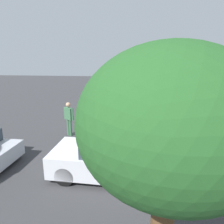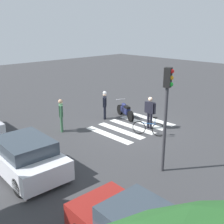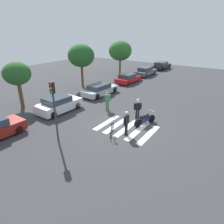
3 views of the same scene
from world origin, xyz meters
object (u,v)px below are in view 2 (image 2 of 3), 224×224
object	(u,v)px
officer_by_motorcycle	(105,103)
traffic_light_pole	(167,104)
pedestrian_bystander	(61,113)
officer_on_foot	(150,111)
police_motorcycle	(125,111)
leaning_bicycle	(149,128)
car_white_van	(24,156)

from	to	relation	value
officer_by_motorcycle	traffic_light_pole	world-z (taller)	traffic_light_pole
officer_by_motorcycle	pedestrian_bystander	world-z (taller)	pedestrian_bystander
traffic_light_pole	officer_on_foot	bearing A→B (deg)	-45.08
traffic_light_pole	pedestrian_bystander	bearing A→B (deg)	3.77
police_motorcycle	leaning_bicycle	bearing A→B (deg)	156.96
officer_on_foot	pedestrian_bystander	bearing A→B (deg)	51.37
car_white_van	officer_on_foot	bearing A→B (deg)	-92.79
officer_on_foot	traffic_light_pole	xyz separation A→B (m)	(-3.28, 3.29, 1.68)
police_motorcycle	traffic_light_pole	distance (m)	6.96
police_motorcycle	pedestrian_bystander	size ratio (longest dim) A/B	1.13
car_white_van	officer_by_motorcycle	bearing A→B (deg)	-68.54
traffic_light_pole	car_white_van	bearing A→B (deg)	46.82
police_motorcycle	officer_by_motorcycle	bearing A→B (deg)	54.81
police_motorcycle	pedestrian_bystander	world-z (taller)	pedestrian_bystander
leaning_bicycle	traffic_light_pole	bearing A→B (deg)	137.13
pedestrian_bystander	leaning_bicycle	bearing A→B (deg)	-140.70
leaning_bicycle	officer_on_foot	size ratio (longest dim) A/B	0.88
police_motorcycle	leaning_bicycle	size ratio (longest dim) A/B	1.29
leaning_bicycle	officer_by_motorcycle	bearing A→B (deg)	-2.66
pedestrian_bystander	traffic_light_pole	bearing A→B (deg)	-176.23
leaning_bicycle	officer_by_motorcycle	size ratio (longest dim) A/B	0.91
officer_on_foot	car_white_van	size ratio (longest dim) A/B	0.43
officer_by_motorcycle	car_white_van	world-z (taller)	officer_by_motorcycle
leaning_bicycle	traffic_light_pole	world-z (taller)	traffic_light_pole
officer_by_motorcycle	car_white_van	distance (m)	7.01
officer_on_foot	car_white_van	xyz separation A→B (m)	(0.35, 7.15, -0.35)
officer_on_foot	police_motorcycle	bearing A→B (deg)	-10.08
leaning_bicycle	car_white_van	bearing A→B (deg)	81.58
leaning_bicycle	car_white_van	distance (m)	6.43
pedestrian_bystander	officer_by_motorcycle	bearing A→B (deg)	-90.81
officer_on_foot	officer_by_motorcycle	xyz separation A→B (m)	(2.91, 0.63, -0.04)
police_motorcycle	car_white_van	distance (m)	7.76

